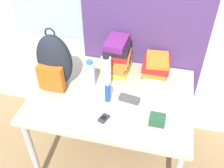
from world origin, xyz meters
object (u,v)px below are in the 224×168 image
Objects in this scene: sports_bottle at (106,72)px; camera_pouch at (157,120)px; backpack at (54,62)px; water_bottle at (90,74)px; sunglasses_case at (129,99)px; cell_phone at (104,118)px; book_stack_center at (156,67)px; sunscreen_bottle at (107,92)px; book_stack_left at (117,56)px.

sports_bottle reaches higher than camera_pouch.
backpack is 0.86m from camera_pouch.
sunglasses_case is (0.33, -0.11, -0.09)m from water_bottle.
water_bottle is at bearing -169.53° from sports_bottle.
cell_phone is 0.88× the size of camera_pouch.
backpack is at bearing -168.96° from sports_bottle.
camera_pouch is (0.07, -0.51, -0.06)m from book_stack_center.
water_bottle is at bearing 161.85° from sunglasses_case.
cell_phone is (0.45, -0.28, -0.20)m from backpack.
backpack is 0.57m from cell_phone.
book_stack_center is 0.42m from sports_bottle.
sports_bottle is at bearing 11.04° from backpack.
water_bottle is at bearing 140.49° from sunscreen_bottle.
book_stack_center reaches higher than cell_phone.
sunglasses_case is (0.21, -0.13, -0.12)m from sports_bottle.
sports_bottle is 3.05× the size of cell_phone.
book_stack_center is 1.35× the size of sunscreen_bottle.
book_stack_left reaches higher than sunglasses_case.
sports_bottle is at bearing 10.47° from water_bottle.
book_stack_left is 0.57m from cell_phone.
sunscreen_bottle is (0.05, -0.16, -0.05)m from sports_bottle.
camera_pouch is (0.38, -0.14, -0.05)m from sunscreen_bottle.
sunglasses_case reaches higher than cell_phone.
sunscreen_bottle is at bearing -72.41° from sports_bottle.
water_bottle is 0.36m from sunglasses_case.
book_stack_center is at bearing 63.01° from cell_phone.
camera_pouch is at bearing -26.78° from water_bottle.
backpack reaches higher than sunglasses_case.
book_stack_left reaches higher than cell_phone.
backpack is 0.39m from sports_bottle.
sunscreen_bottle is (0.43, -0.09, -0.13)m from backpack.
book_stack_center is 0.83× the size of sports_bottle.
book_stack_left reaches higher than sports_bottle.
book_stack_left is at bearing 116.50° from sunglasses_case.
book_stack_center is at bearing 97.88° from camera_pouch.
book_stack_left is at bearing 127.53° from camera_pouch.
sunscreen_bottle is (-0.31, -0.37, -0.01)m from book_stack_center.
water_bottle is (-0.16, -0.23, -0.04)m from book_stack_left.
sunglasses_case is (0.16, 0.03, -0.06)m from sunscreen_bottle.
sports_bottle is 0.38m from cell_phone.
sports_bottle is at bearing 145.11° from camera_pouch.
book_stack_left is 1.31× the size of water_bottle.
backpack reaches higher than water_bottle.
sunglasses_case is (0.14, 0.22, 0.01)m from cell_phone.
sunscreen_bottle is at bearing -39.51° from water_bottle.
camera_pouch is (0.39, -0.50, -0.11)m from book_stack_left.
book_stack_left is at bearing 54.62° from water_bottle.
camera_pouch is (0.36, 0.05, 0.02)m from cell_phone.
sunglasses_case is at bearing -18.15° from water_bottle.
sports_bottle is 0.18m from sunscreen_bottle.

